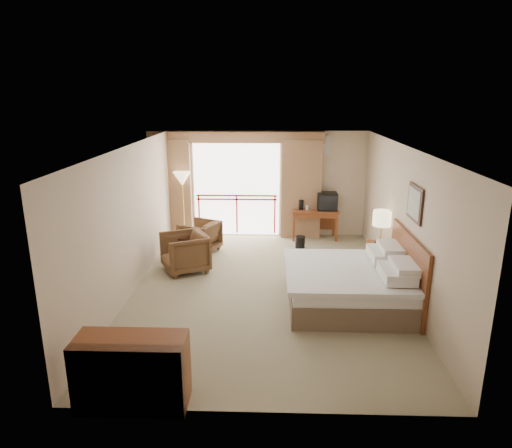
{
  "coord_description": "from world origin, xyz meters",
  "views": [
    {
      "loc": [
        0.08,
        -8.03,
        3.62
      ],
      "look_at": [
        -0.2,
        0.4,
        1.18
      ],
      "focal_mm": 32.0,
      "sensor_mm": 36.0,
      "label": 1
    }
  ],
  "objects_px": {
    "armchair_far": "(200,251)",
    "bed": "(351,284)",
    "tv": "(327,201)",
    "nightstand": "(380,258)",
    "side_table": "(186,244)",
    "dresser": "(132,372)",
    "floor_lamp": "(182,181)",
    "wastebasket": "(300,242)",
    "desk": "(314,215)",
    "table_lamp": "(382,219)",
    "armchair_near": "(186,270)"
  },
  "relations": [
    {
      "from": "armchair_far",
      "to": "side_table",
      "type": "relative_size",
      "value": 1.34
    },
    {
      "from": "desk",
      "to": "side_table",
      "type": "relative_size",
      "value": 1.93
    },
    {
      "from": "bed",
      "to": "nightstand",
      "type": "height_order",
      "value": "bed"
    },
    {
      "from": "tv",
      "to": "side_table",
      "type": "distance_m",
      "value": 3.76
    },
    {
      "from": "armchair_near",
      "to": "dresser",
      "type": "bearing_deg",
      "value": -24.27
    },
    {
      "from": "dresser",
      "to": "side_table",
      "type": "bearing_deg",
      "value": 91.4
    },
    {
      "from": "wastebasket",
      "to": "side_table",
      "type": "bearing_deg",
      "value": -158.83
    },
    {
      "from": "desk",
      "to": "floor_lamp",
      "type": "bearing_deg",
      "value": -173.22
    },
    {
      "from": "tv",
      "to": "wastebasket",
      "type": "relative_size",
      "value": 1.7
    },
    {
      "from": "bed",
      "to": "armchair_far",
      "type": "height_order",
      "value": "bed"
    },
    {
      "from": "nightstand",
      "to": "armchair_far",
      "type": "xyz_separation_m",
      "value": [
        -3.92,
        1.19,
        -0.32
      ]
    },
    {
      "from": "tv",
      "to": "floor_lamp",
      "type": "distance_m",
      "value": 3.67
    },
    {
      "from": "armchair_far",
      "to": "dresser",
      "type": "xyz_separation_m",
      "value": [
        0.03,
        -5.49,
        0.44
      ]
    },
    {
      "from": "side_table",
      "to": "bed",
      "type": "bearing_deg",
      "value": -31.89
    },
    {
      "from": "nightstand",
      "to": "tv",
      "type": "relative_size",
      "value": 1.29
    },
    {
      "from": "bed",
      "to": "wastebasket",
      "type": "relative_size",
      "value": 7.36
    },
    {
      "from": "nightstand",
      "to": "floor_lamp",
      "type": "bearing_deg",
      "value": 150.82
    },
    {
      "from": "armchair_far",
      "to": "tv",
      "type": "bearing_deg",
      "value": 134.52
    },
    {
      "from": "nightstand",
      "to": "dresser",
      "type": "relative_size",
      "value": 0.48
    },
    {
      "from": "nightstand",
      "to": "armchair_far",
      "type": "height_order",
      "value": "nightstand"
    },
    {
      "from": "desk",
      "to": "nightstand",
      "type": "bearing_deg",
      "value": -59.94
    },
    {
      "from": "tv",
      "to": "floor_lamp",
      "type": "height_order",
      "value": "floor_lamp"
    },
    {
      "from": "tv",
      "to": "floor_lamp",
      "type": "bearing_deg",
      "value": 177.69
    },
    {
      "from": "tv",
      "to": "dresser",
      "type": "distance_m",
      "value": 7.28
    },
    {
      "from": "tv",
      "to": "armchair_far",
      "type": "distance_m",
      "value": 3.41
    },
    {
      "from": "tv",
      "to": "bed",
      "type": "bearing_deg",
      "value": -93.99
    },
    {
      "from": "tv",
      "to": "side_table",
      "type": "bearing_deg",
      "value": -155.57
    },
    {
      "from": "armchair_far",
      "to": "floor_lamp",
      "type": "xyz_separation_m",
      "value": [
        -0.55,
        0.99,
        1.48
      ]
    },
    {
      "from": "table_lamp",
      "to": "armchair_far",
      "type": "distance_m",
      "value": 4.24
    },
    {
      "from": "nightstand",
      "to": "dresser",
      "type": "distance_m",
      "value": 5.8
    },
    {
      "from": "side_table",
      "to": "dresser",
      "type": "relative_size",
      "value": 0.46
    },
    {
      "from": "desk",
      "to": "armchair_near",
      "type": "height_order",
      "value": "desk"
    },
    {
      "from": "armchair_far",
      "to": "bed",
      "type": "bearing_deg",
      "value": 73.62
    },
    {
      "from": "tv",
      "to": "side_table",
      "type": "height_order",
      "value": "tv"
    },
    {
      "from": "bed",
      "to": "table_lamp",
      "type": "xyz_separation_m",
      "value": [
        0.85,
        1.56,
        0.77
      ]
    },
    {
      "from": "desk",
      "to": "armchair_far",
      "type": "height_order",
      "value": "desk"
    },
    {
      "from": "desk",
      "to": "tv",
      "type": "relative_size",
      "value": 2.37
    },
    {
      "from": "bed",
      "to": "wastebasket",
      "type": "xyz_separation_m",
      "value": [
        -0.7,
        3.03,
        -0.23
      ]
    },
    {
      "from": "side_table",
      "to": "dresser",
      "type": "height_order",
      "value": "dresser"
    },
    {
      "from": "nightstand",
      "to": "side_table",
      "type": "height_order",
      "value": "nightstand"
    },
    {
      "from": "nightstand",
      "to": "desk",
      "type": "distance_m",
      "value": 2.62
    },
    {
      "from": "tv",
      "to": "desk",
      "type": "bearing_deg",
      "value": 165.12
    },
    {
      "from": "bed",
      "to": "desk",
      "type": "xyz_separation_m",
      "value": [
        -0.29,
        3.85,
        0.22
      ]
    },
    {
      "from": "armchair_far",
      "to": "armchair_near",
      "type": "height_order",
      "value": "armchair_near"
    },
    {
      "from": "wastebasket",
      "to": "armchair_far",
      "type": "bearing_deg",
      "value": -172.21
    },
    {
      "from": "table_lamp",
      "to": "floor_lamp",
      "type": "bearing_deg",
      "value": 154.51
    },
    {
      "from": "bed",
      "to": "floor_lamp",
      "type": "relative_size",
      "value": 1.23
    },
    {
      "from": "desk",
      "to": "wastebasket",
      "type": "height_order",
      "value": "desk"
    },
    {
      "from": "table_lamp",
      "to": "armchair_far",
      "type": "bearing_deg",
      "value": 163.78
    },
    {
      "from": "desk",
      "to": "tv",
      "type": "bearing_deg",
      "value": -6.94
    }
  ]
}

